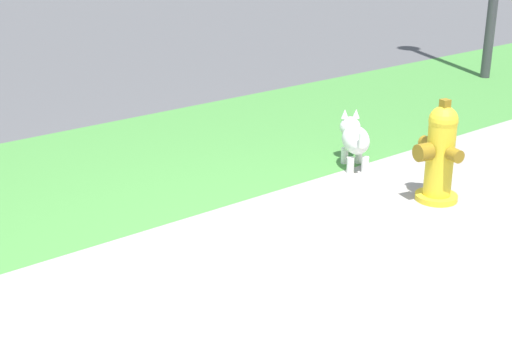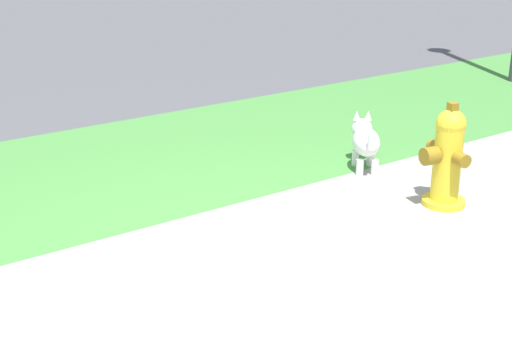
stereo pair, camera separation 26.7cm
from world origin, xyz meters
The scene contains 5 objects.
ground_plane centered at (0.00, 0.00, 0.00)m, with size 120.00×120.00×0.00m, color #515154.
sidewalk_pavement centered at (0.00, 0.00, 0.01)m, with size 18.00×2.11×0.01m, color #9E9993.
grass_verge centered at (0.00, 2.20, 0.00)m, with size 18.00×2.29×0.01m, color #47893D.
fire_hydrant_near_corner centered at (1.63, 0.26, 0.35)m, with size 0.35×0.38×0.72m.
small_white_dog centered at (1.68, 1.10, 0.23)m, with size 0.39×0.47×0.41m.
Camera 1 is at (-2.13, -2.54, 1.93)m, focal length 50.00 mm.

